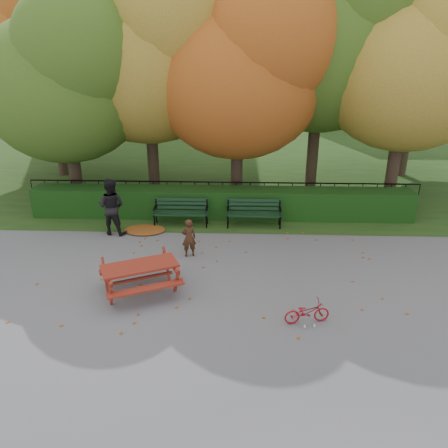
{
  "coord_description": "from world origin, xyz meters",
  "views": [
    {
      "loc": [
        0.62,
        -9.7,
        5.61
      ],
      "look_at": [
        0.2,
        1.39,
        1.0
      ],
      "focal_mm": 35.0,
      "sensor_mm": 36.0,
      "label": 1
    }
  ],
  "objects_px": {
    "tree_c": "(248,68)",
    "tree_a": "(69,78)",
    "bicycle": "(307,312)",
    "tree_g": "(431,49)",
    "picnic_table": "(140,271)",
    "bench_left": "(181,210)",
    "tree_f": "(51,41)",
    "tree_b": "(155,49)",
    "child": "(189,238)",
    "adult": "(111,207)",
    "tree_e": "(422,60)",
    "tree_d": "(334,32)",
    "bench_right": "(254,211)"
  },
  "relations": [
    {
      "from": "tree_f",
      "to": "tree_g",
      "type": "xyz_separation_m",
      "value": [
        15.47,
        0.52,
        -0.32
      ]
    },
    {
      "from": "child",
      "to": "bench_right",
      "type": "bearing_deg",
      "value": -145.54
    },
    {
      "from": "tree_b",
      "to": "child",
      "type": "relative_size",
      "value": 7.87
    },
    {
      "from": "tree_a",
      "to": "bicycle",
      "type": "xyz_separation_m",
      "value": [
        7.3,
        -7.28,
        -4.26
      ]
    },
    {
      "from": "bench_right",
      "to": "tree_f",
      "type": "bearing_deg",
      "value": 146.08
    },
    {
      "from": "bench_right",
      "to": "tree_b",
      "type": "bearing_deg",
      "value": 139.33
    },
    {
      "from": "tree_c",
      "to": "tree_g",
      "type": "height_order",
      "value": "tree_g"
    },
    {
      "from": "bench_right",
      "to": "tree_g",
      "type": "bearing_deg",
      "value": 39.95
    },
    {
      "from": "tree_a",
      "to": "bench_left",
      "type": "height_order",
      "value": "tree_a"
    },
    {
      "from": "tree_a",
      "to": "bicycle",
      "type": "relative_size",
      "value": 7.49
    },
    {
      "from": "tree_f",
      "to": "adult",
      "type": "relative_size",
      "value": 5.1
    },
    {
      "from": "tree_d",
      "to": "bench_right",
      "type": "distance_m",
      "value": 7.07
    },
    {
      "from": "tree_a",
      "to": "tree_g",
      "type": "relative_size",
      "value": 0.88
    },
    {
      "from": "tree_g",
      "to": "picnic_table",
      "type": "bearing_deg",
      "value": -134.08
    },
    {
      "from": "bench_right",
      "to": "bicycle",
      "type": "bearing_deg",
      "value": -79.44
    },
    {
      "from": "bench_left",
      "to": "child",
      "type": "relative_size",
      "value": 1.61
    },
    {
      "from": "tree_e",
      "to": "picnic_table",
      "type": "bearing_deg",
      "value": -142.21
    },
    {
      "from": "picnic_table",
      "to": "adult",
      "type": "height_order",
      "value": "adult"
    },
    {
      "from": "picnic_table",
      "to": "tree_b",
      "type": "bearing_deg",
      "value": 70.84
    },
    {
      "from": "tree_a",
      "to": "adult",
      "type": "distance_m",
      "value": 4.86
    },
    {
      "from": "tree_d",
      "to": "tree_c",
      "type": "bearing_deg",
      "value": -157.39
    },
    {
      "from": "bicycle",
      "to": "tree_d",
      "type": "bearing_deg",
      "value": -22.5
    },
    {
      "from": "tree_f",
      "to": "picnic_table",
      "type": "height_order",
      "value": "tree_f"
    },
    {
      "from": "tree_c",
      "to": "tree_a",
      "type": "bearing_deg",
      "value": -176.35
    },
    {
      "from": "tree_g",
      "to": "bench_left",
      "type": "relative_size",
      "value": 4.75
    },
    {
      "from": "picnic_table",
      "to": "bicycle",
      "type": "relative_size",
      "value": 2.21
    },
    {
      "from": "tree_a",
      "to": "tree_f",
      "type": "relative_size",
      "value": 0.81
    },
    {
      "from": "tree_d",
      "to": "bench_right",
      "type": "bearing_deg",
      "value": -128.23
    },
    {
      "from": "tree_d",
      "to": "child",
      "type": "bearing_deg",
      "value": -128.68
    },
    {
      "from": "tree_a",
      "to": "child",
      "type": "xyz_separation_m",
      "value": [
        4.4,
        -4.17,
        -3.96
      ]
    },
    {
      "from": "tree_b",
      "to": "tree_f",
      "type": "bearing_deg",
      "value": 152.01
    },
    {
      "from": "tree_g",
      "to": "child",
      "type": "xyz_separation_m",
      "value": [
        -9.12,
        -8.36,
        -4.81
      ]
    },
    {
      "from": "tree_e",
      "to": "adult",
      "type": "xyz_separation_m",
      "value": [
        -9.89,
        -2.87,
        -4.18
      ]
    },
    {
      "from": "bench_right",
      "to": "child",
      "type": "height_order",
      "value": "child"
    },
    {
      "from": "adult",
      "to": "bench_left",
      "type": "bearing_deg",
      "value": -149.69
    },
    {
      "from": "tree_d",
      "to": "bench_left",
      "type": "bearing_deg",
      "value": -145.74
    },
    {
      "from": "tree_d",
      "to": "bench_left",
      "type": "relative_size",
      "value": 5.32
    },
    {
      "from": "tree_d",
      "to": "bicycle",
      "type": "relative_size",
      "value": 9.59
    },
    {
      "from": "tree_d",
      "to": "adult",
      "type": "xyz_separation_m",
      "value": [
        -7.25,
        -4.33,
        -5.08
      ]
    },
    {
      "from": "tree_b",
      "to": "tree_e",
      "type": "distance_m",
      "value": 9.03
    },
    {
      "from": "tree_g",
      "to": "child",
      "type": "bearing_deg",
      "value": -137.5
    },
    {
      "from": "tree_c",
      "to": "bench_left",
      "type": "distance_m",
      "value": 5.31
    },
    {
      "from": "tree_b",
      "to": "bench_right",
      "type": "bearing_deg",
      "value": -40.67
    },
    {
      "from": "tree_d",
      "to": "child",
      "type": "relative_size",
      "value": 8.58
    },
    {
      "from": "bench_right",
      "to": "bicycle",
      "type": "distance_m",
      "value": 5.51
    },
    {
      "from": "tree_c",
      "to": "bicycle",
      "type": "xyz_separation_m",
      "value": [
        1.27,
        -7.67,
        -4.56
      ]
    },
    {
      "from": "tree_a",
      "to": "tree_f",
      "type": "distance_m",
      "value": 4.31
    },
    {
      "from": "picnic_table",
      "to": "child",
      "type": "distance_m",
      "value": 2.23
    },
    {
      "from": "tree_b",
      "to": "bench_left",
      "type": "bearing_deg",
      "value": -69.42
    },
    {
      "from": "tree_b",
      "to": "tree_d",
      "type": "distance_m",
      "value": 6.37
    }
  ]
}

